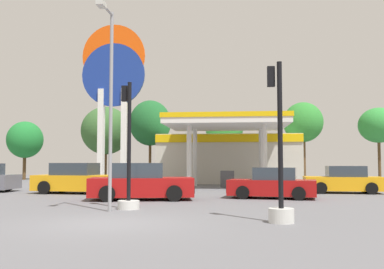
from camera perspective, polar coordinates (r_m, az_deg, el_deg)
The scene contains 16 objects.
ground_plane at distance 12.20m, azimuth -10.94°, elevation -11.46°, with size 90.00×90.00×0.00m, color slate.
gas_station at distance 35.03m, azimuth 4.88°, elevation -2.80°, with size 11.15×13.52×4.68m.
station_pole_sign at distance 32.19m, azimuth -10.34°, elevation 6.74°, with size 4.64×0.56×11.75m.
car_0 at distance 19.45m, azimuth -6.73°, elevation -6.39°, with size 4.83×2.71×1.63m.
car_1 at distance 20.44m, azimuth 10.55°, elevation -6.48°, with size 4.20×2.31×1.43m.
car_2 at distance 24.15m, azimuth -14.90°, elevation -5.77°, with size 4.72×2.44×1.63m.
car_3 at distance 24.95m, azimuth 19.35°, elevation -5.78°, with size 4.20×2.07×1.47m.
traffic_signal_0 at distance 12.26m, azimuth 11.51°, elevation -5.75°, with size 0.70×0.71×4.49m.
traffic_signal_1 at distance 15.65m, azimuth -8.41°, elevation -5.20°, with size 0.77×0.77×4.55m.
tree_0 at distance 44.88m, azimuth -21.17°, elevation -0.66°, with size 3.43×3.43×5.64m.
tree_1 at distance 41.53m, azimuth -11.31°, elevation 0.50°, with size 4.60×4.60×6.91m.
tree_2 at distance 39.17m, azimuth -5.53°, elevation 1.50°, with size 3.73×3.73×7.26m.
tree_3 at distance 40.25m, azimuth 4.29°, elevation 0.86°, with size 3.54×3.54×6.41m.
tree_4 at distance 39.11m, azimuth 14.45°, elevation 1.53°, with size 3.46×3.46×6.94m.
tree_5 at distance 41.29m, azimuth 23.39°, elevation 1.11°, with size 3.44×3.44×6.47m.
corner_streetlamp at distance 15.02m, azimuth -10.86°, elevation 5.89°, with size 0.24×1.48×6.89m.
Camera 1 is at (3.47, -11.57, 1.66)m, focal length 40.42 mm.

